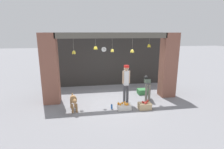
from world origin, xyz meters
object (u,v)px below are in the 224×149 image
Objects in this scene: worker_stooping at (147,85)px; produce_box_green at (143,91)px; dog at (74,100)px; water_bottle at (112,107)px; fruit_crate_oranges at (124,107)px; wall_clock at (104,49)px; fruit_crate_apples at (145,106)px; shopkeeper at (126,81)px.

worker_stooping is 0.98m from produce_box_green.
water_bottle is (1.54, -0.11, -0.35)m from dog.
dog is 2.07m from fruit_crate_oranges.
worker_stooping is 1.97× the size of produce_box_green.
fruit_crate_apples is at bearing -70.69° from wall_clock.
worker_stooping is at bearing -56.56° from wall_clock.
shopkeeper is 3.16m from wall_clock.
worker_stooping is 3.43m from wall_clock.
dog is 2.36m from shopkeeper.
fruit_crate_oranges is at bearing -134.13° from worker_stooping.
fruit_crate_apples is (-0.45, -1.00, -0.56)m from worker_stooping.
water_bottle is (-1.81, -0.79, -0.61)m from worker_stooping.
water_bottle is at bearing 165.81° from fruit_crate_oranges.
shopkeeper is at bearing 34.75° from water_bottle.
shopkeeper is (2.25, 0.39, 0.58)m from dog.
fruit_crate_oranges is 1.01× the size of produce_box_green.
fruit_crate_apples is at bearing -103.31° from worker_stooping.
dog reaches higher than fruit_crate_oranges.
wall_clock reaches higher than shopkeeper.
wall_clock reaches higher than water_bottle.
fruit_crate_apples is at bearing -106.70° from produce_box_green.
wall_clock is (-0.40, 3.51, 2.02)m from fruit_crate_oranges.
fruit_crate_oranges reaches higher than water_bottle.
shopkeeper is 7.82× the size of water_bottle.
worker_stooping is 2.08× the size of fruit_crate_apples.
produce_box_green is at bearing 95.30° from worker_stooping.
dog is 4.30× the size of water_bottle.
shopkeeper is at bearing 70.16° from fruit_crate_oranges.
worker_stooping is at bearing 23.54° from water_bottle.
fruit_crate_oranges is 2.19m from produce_box_green.
worker_stooping reaches higher than fruit_crate_apples.
fruit_crate_apples is 1.86m from produce_box_green.
fruit_crate_oranges is at bearing -83.48° from wall_clock.
dog is 0.55× the size of shopkeeper.
dog reaches higher than water_bottle.
produce_box_green is 3.26m from wall_clock.
wall_clock reaches higher than produce_box_green.
fruit_crate_oranges is (-0.22, -0.62, -0.91)m from shopkeeper.
water_bottle is at bearing 75.07° from dog.
dog is at bearing 173.58° from fruit_crate_apples.
wall_clock is at bearing 134.56° from worker_stooping.
produce_box_green is at bearing -138.15° from shopkeeper.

